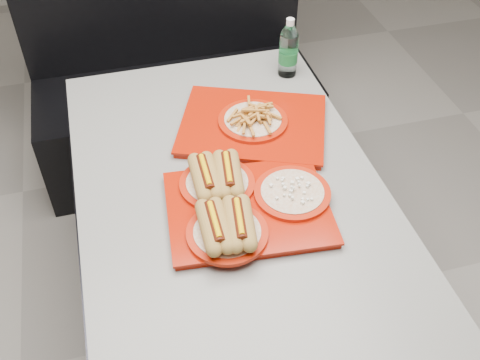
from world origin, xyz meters
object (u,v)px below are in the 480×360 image
object	(u,v)px
diner_table	(230,221)
tray_far	(253,122)
tray_near	(241,203)
water_bottle	(288,51)
booth_bench	(174,82)

from	to	relation	value
diner_table	tray_far	bearing A→B (deg)	59.47
tray_near	water_bottle	xyz separation A→B (m)	(0.35, 0.64, 0.06)
diner_table	booth_bench	distance (m)	1.11
diner_table	booth_bench	world-z (taller)	booth_bench
tray_near	tray_far	bearing A→B (deg)	69.04
diner_table	water_bottle	world-z (taller)	water_bottle
tray_near	water_bottle	distance (m)	0.73
diner_table	tray_near	size ratio (longest dim) A/B	2.90
booth_bench	tray_far	world-z (taller)	booth_bench
tray_near	tray_far	world-z (taller)	tray_near
diner_table	booth_bench	bearing A→B (deg)	90.00
booth_bench	diner_table	bearing A→B (deg)	-90.00
tray_far	water_bottle	world-z (taller)	water_bottle
diner_table	tray_near	bearing A→B (deg)	-87.88
diner_table	water_bottle	size ratio (longest dim) A/B	6.32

